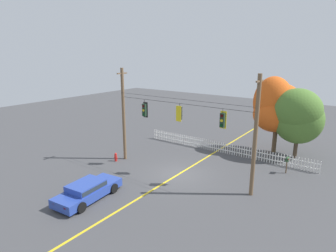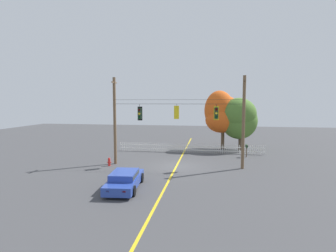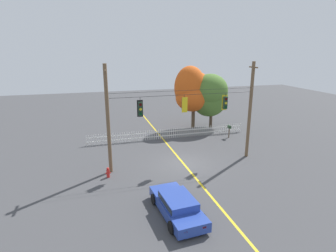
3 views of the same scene
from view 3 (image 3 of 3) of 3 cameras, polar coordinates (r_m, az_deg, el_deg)
ground at (r=22.14m, az=3.16°, el=-7.69°), size 80.00×80.00×0.00m
lane_centerline_stripe at (r=22.14m, az=3.16°, el=-7.68°), size 0.16×36.00×0.01m
signal_support_span at (r=20.88m, az=3.32°, el=2.44°), size 11.55×1.10×7.84m
traffic_signal_northbound_primary at (r=19.93m, az=-5.74°, el=3.57°), size 0.43×0.38×1.48m
traffic_signal_eastbound_side at (r=20.71m, az=3.36°, el=4.46°), size 0.43×0.38×1.30m
traffic_signal_westbound_side at (r=22.06m, az=11.72°, el=4.74°), size 0.43×0.38×1.37m
white_picket_fence at (r=27.87m, az=0.26°, el=-1.56°), size 16.18×0.06×1.00m
autumn_maple_near_fence at (r=30.97m, az=5.06°, el=7.28°), size 4.16×3.57×7.00m
autumn_maple_mid at (r=31.51m, az=8.65°, el=6.33°), size 4.25×3.70×6.12m
parked_car at (r=15.60m, az=1.95°, el=-15.95°), size 2.23×4.68×1.15m
fire_hydrant at (r=20.18m, az=-12.28°, el=-9.36°), size 0.38×0.22×0.74m
roadside_mailbox at (r=28.63m, az=12.55°, el=-0.33°), size 0.25×0.44×1.30m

